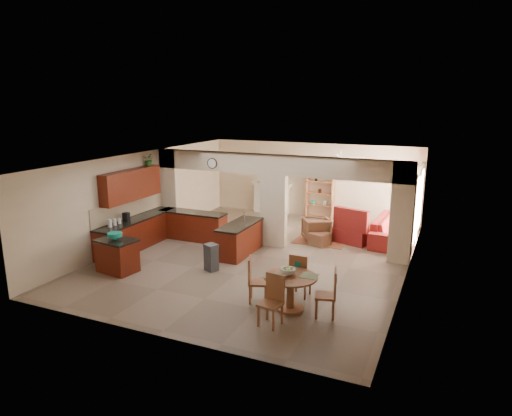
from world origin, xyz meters
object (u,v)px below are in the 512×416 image
at_px(sofa, 393,230).
at_px(armchair, 316,229).
at_px(kitchen_island, 117,255).
at_px(dining_table, 290,287).

relative_size(sofa, armchair, 3.28).
xyz_separation_m(kitchen_island, armchair, (3.96, 4.68, -0.07)).
xyz_separation_m(kitchen_island, dining_table, (4.86, -0.31, 0.07)).
distance_m(dining_table, armchair, 5.08).
distance_m(dining_table, sofa, 6.03).
distance_m(kitchen_island, sofa, 8.34).
bearing_deg(kitchen_island, dining_table, 3.75).
bearing_deg(armchair, sofa, 169.40).
bearing_deg(kitchen_island, sofa, 49.29).
bearing_deg(dining_table, armchair, 100.24).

